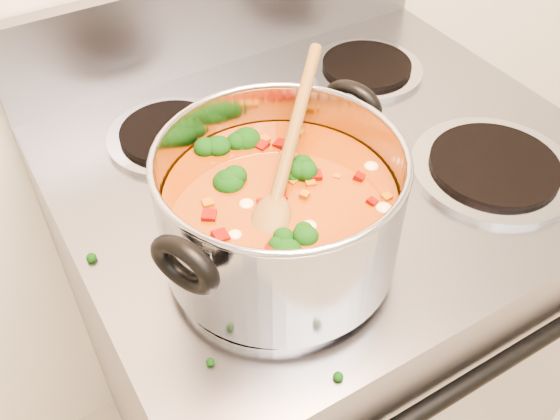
% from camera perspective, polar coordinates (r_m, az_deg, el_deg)
% --- Properties ---
extents(electric_range, '(0.78, 0.70, 1.08)m').
position_cam_1_polar(electric_range, '(1.27, 3.20, -10.77)').
color(electric_range, gray).
rests_on(electric_range, ground).
extents(stockpot, '(0.34, 0.28, 0.17)m').
position_cam_1_polar(stockpot, '(0.72, 0.03, -0.11)').
color(stockpot, '#A8A7B0').
rests_on(stockpot, electric_range).
extents(wooden_spoon, '(0.21, 0.22, 0.10)m').
position_cam_1_polar(wooden_spoon, '(0.69, 0.31, 3.56)').
color(wooden_spoon, brown).
rests_on(wooden_spoon, stockpot).
extents(cooktop_crumbs, '(0.27, 0.39, 0.01)m').
position_cam_1_polar(cooktop_crumbs, '(0.76, -4.72, -6.17)').
color(cooktop_crumbs, black).
rests_on(cooktop_crumbs, electric_range).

